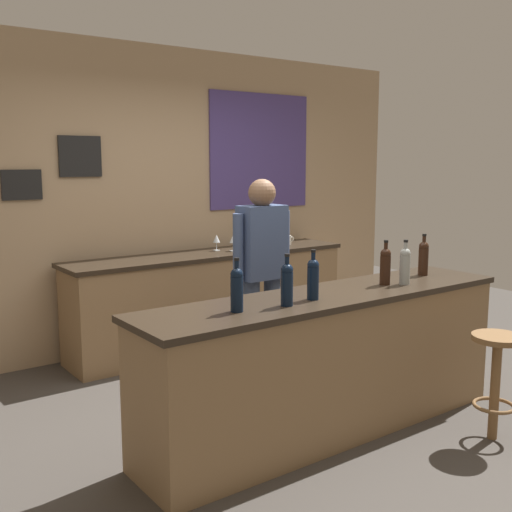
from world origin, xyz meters
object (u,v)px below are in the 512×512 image
Objects in this scene: bar_stool at (496,369)px; wine_bottle_c at (313,278)px; coffee_mug at (288,240)px; wine_bottle_d at (385,265)px; bartender at (262,269)px; wine_bottle_f at (423,257)px; wine_bottle_e at (405,265)px; wine_glass_a at (216,239)px; wine_glass_b at (233,240)px; wine_bottle_b at (287,283)px; wine_bottle_a at (237,288)px.

bar_stool is 1.31m from wine_bottle_c.
wine_bottle_d is at bearing -111.92° from coffee_mug.
bartender reaches higher than bar_stool.
wine_bottle_e is at bearing -159.00° from wine_bottle_f.
wine_bottle_e is at bearing -108.45° from coffee_mug.
wine_glass_a is at bearing 103.13° from wine_bottle_f.
wine_bottle_c is 2.60m from coffee_mug.
wine_bottle_f is (0.37, 0.14, 0.00)m from wine_bottle_e.
wine_bottle_d is 1.00× the size of wine_bottle_f.
wine_bottle_e is 2.09m from wine_glass_b.
bartender is at bearing -113.49° from wine_glass_b.
wine_bottle_b is 0.93m from wine_bottle_d.
bartender is at bearing 46.96° from wine_bottle_a.
wine_bottle_c is at bearing 178.51° from wine_bottle_e.
wine_bottle_f reaches higher than wine_glass_b.
bartender reaches higher than wine_bottle_d.
wine_bottle_c reaches higher than bar_stool.
wine_glass_b is (0.12, 2.02, -0.05)m from wine_bottle_d.
wine_bottle_c and wine_bottle_e have the same top height.
wine_bottle_e is (0.47, -0.99, 0.12)m from bartender.
coffee_mug is at bearing 45.24° from wine_bottle_a.
wine_bottle_f is 2.12m from wine_glass_a.
wine_bottle_e is at bearing 103.94° from bar_stool.
wine_bottle_c is 1.00× the size of wine_bottle_d.
wine_bottle_a reaches higher than wine_glass_b.
wine_bottle_d reaches higher than wine_glass_a.
bartender is 5.29× the size of wine_bottle_d.
wine_glass_b is (-0.37, 1.94, -0.05)m from wine_bottle_f.
bartender is at bearing -136.12° from coffee_mug.
bar_stool is 2.90m from wine_glass_a.
bar_stool is at bearing -86.81° from wine_glass_b.
bar_stool is 2.22× the size of wine_bottle_d.
wine_glass_b is (0.82, 2.07, -0.05)m from wine_bottle_c.
wine_bottle_b reaches higher than wine_glass_a.
bartender is 1.16m from wine_bottle_b.
wine_bottle_f reaches higher than coffee_mug.
wine_bottle_e is at bearing -1.49° from wine_bottle_c.
wine_bottle_a is 2.45× the size of coffee_mug.
wine_bottle_f is at bearing -99.61° from coffee_mug.
wine_bottle_d is (0.35, -0.92, 0.12)m from bartender.
wine_bottle_e is at bearing 0.66° from wine_bottle_b.
wine_bottle_c is 2.22m from wine_glass_b.
wine_bottle_f is at bearing -79.21° from wine_glass_b.
wine_bottle_f is at bearing -76.87° from wine_glass_a.
wine_glass_b is at bearing 66.51° from bartender.
wine_bottle_d is at bearing -90.33° from wine_glass_a.
wine_bottle_d reaches higher than bar_stool.
wine_glass_b is at bearing 68.40° from wine_bottle_c.
wine_bottle_e is (1.36, -0.04, 0.00)m from wine_bottle_a.
wine_bottle_d is at bearing -171.45° from wine_bottle_f.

